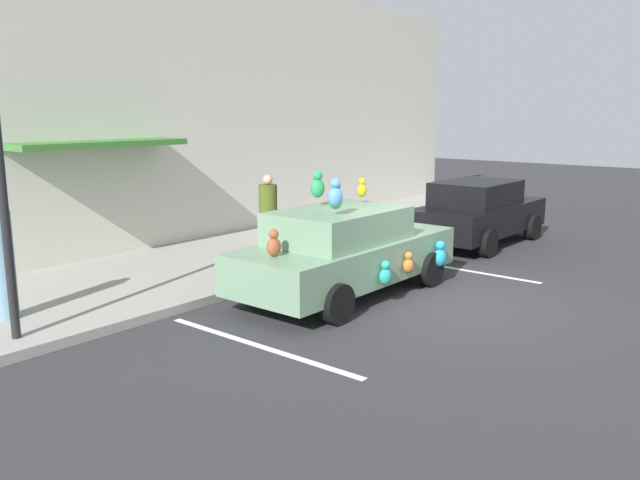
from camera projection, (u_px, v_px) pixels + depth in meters
name	position (u px, v px, depth m)	size (l,w,h in m)	color
ground_plane	(444.00, 303.00, 10.89)	(60.00, 60.00, 0.00)	#2D2D30
sidewalk	(239.00, 257.00, 13.98)	(24.00, 4.00, 0.15)	gray
storefront_building	(170.00, 111.00, 14.68)	(24.00, 1.25, 6.40)	beige
parking_stripe_front	(455.00, 269.00, 13.25)	(0.12, 3.60, 0.01)	silver
parking_stripe_rear	(259.00, 346.00, 8.91)	(0.12, 3.60, 0.01)	silver
plush_covered_car	(345.00, 250.00, 11.23)	(4.53, 2.12, 2.17)	gray
parked_sedan_behind	(478.00, 212.00, 15.59)	(4.17, 1.93, 1.54)	black
teddy_bear_on_sidewalk	(322.00, 239.00, 14.07)	(0.32, 0.27, 0.61)	#9E723D
pedestrian_near_shopfront	(3.00, 263.00, 9.46)	(0.31, 0.31, 1.82)	#62899F
pedestrian_walking_past	(268.00, 219.00, 13.67)	(0.39, 0.39, 1.72)	#45531B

